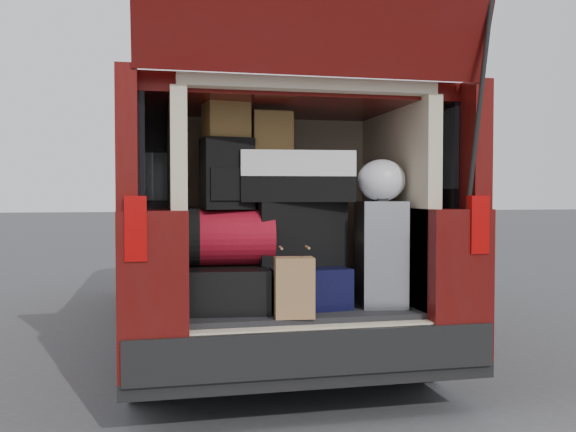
# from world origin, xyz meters

# --- Properties ---
(ground) EXTENTS (80.00, 80.00, 0.00)m
(ground) POSITION_xyz_m (0.00, 0.00, 0.00)
(ground) COLOR #3A3A3D
(ground) RESTS_ON ground
(minivan) EXTENTS (1.90, 5.35, 2.77)m
(minivan) POSITION_xyz_m (0.00, 1.86, 0.91)
(minivan) COLOR black
(minivan) RESTS_ON ground
(load_floor) EXTENTS (1.24, 1.05, 0.55)m
(load_floor) POSITION_xyz_m (0.00, 0.28, 0.28)
(load_floor) COLOR black
(load_floor) RESTS_ON ground
(black_hardshell) EXTENTS (0.48, 0.62, 0.23)m
(black_hardshell) POSITION_xyz_m (-0.38, 0.15, 0.67)
(black_hardshell) COLOR black
(black_hardshell) RESTS_ON load_floor
(navy_hardshell) EXTENTS (0.48, 0.56, 0.22)m
(navy_hardshell) POSITION_xyz_m (0.03, 0.15, 0.66)
(navy_hardshell) COLOR black
(navy_hardshell) RESTS_ON load_floor
(silver_roller) EXTENTS (0.31, 0.43, 0.59)m
(silver_roller) POSITION_xyz_m (0.48, 0.07, 0.84)
(silver_roller) COLOR silver
(silver_roller) RESTS_ON load_floor
(kraft_bag) EXTENTS (0.21, 0.15, 0.31)m
(kraft_bag) POSITION_xyz_m (-0.08, -0.20, 0.70)
(kraft_bag) COLOR #8C623F
(kraft_bag) RESTS_ON load_floor
(red_duffel) EXTENTS (0.49, 0.33, 0.31)m
(red_duffel) POSITION_xyz_m (-0.37, 0.16, 0.94)
(red_duffel) COLOR maroon
(red_duffel) RESTS_ON black_hardshell
(black_soft_case) EXTENTS (0.52, 0.34, 0.36)m
(black_soft_case) POSITION_xyz_m (0.02, 0.20, 0.95)
(black_soft_case) COLOR black
(black_soft_case) RESTS_ON navy_hardshell
(backpack) EXTENTS (0.30, 0.21, 0.39)m
(backpack) POSITION_xyz_m (-0.39, 0.15, 1.29)
(backpack) COLOR black
(backpack) RESTS_ON red_duffel
(twotone_duffel) EXTENTS (0.66, 0.38, 0.28)m
(twotone_duffel) POSITION_xyz_m (0.01, 0.18, 1.28)
(twotone_duffel) COLOR silver
(twotone_duffel) RESTS_ON black_soft_case
(grocery_sack_lower) EXTENTS (0.26, 0.23, 0.21)m
(grocery_sack_lower) POSITION_xyz_m (-0.39, 0.18, 1.59)
(grocery_sack_lower) COLOR brown
(grocery_sack_lower) RESTS_ON backpack
(grocery_sack_upper) EXTENTS (0.24, 0.20, 0.23)m
(grocery_sack_upper) POSITION_xyz_m (-0.13, 0.22, 1.53)
(grocery_sack_upper) COLOR brown
(grocery_sack_upper) RESTS_ON twotone_duffel
(plastic_bag_right) EXTENTS (0.32, 0.30, 0.24)m
(plastic_bag_right) POSITION_xyz_m (0.47, 0.05, 1.26)
(plastic_bag_right) COLOR white
(plastic_bag_right) RESTS_ON silver_roller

